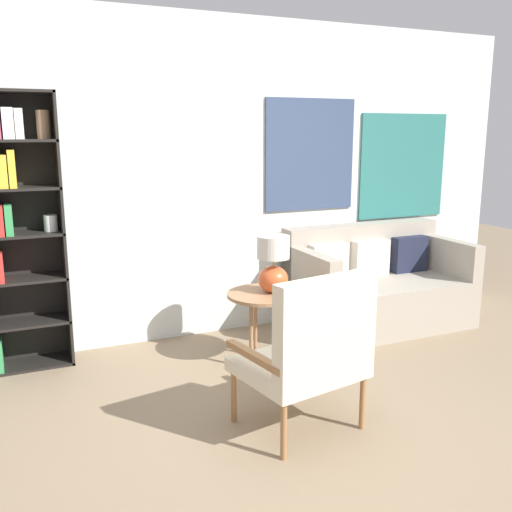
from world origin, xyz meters
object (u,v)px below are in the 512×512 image
at_px(armchair, 312,347).
at_px(side_table, 265,300).
at_px(table_lamp, 273,263).
at_px(couch, 376,288).

bearing_deg(armchair, side_table, 79.29).
xyz_separation_m(armchair, table_lamp, (0.28, 1.10, 0.23)).
bearing_deg(side_table, table_lamp, -4.13).
bearing_deg(side_table, couch, 16.71).
bearing_deg(couch, table_lamp, -162.21).
relative_size(armchair, table_lamp, 2.25).
bearing_deg(table_lamp, couch, 17.79).
height_order(armchair, table_lamp, table_lamp).
xyz_separation_m(armchair, side_table, (0.21, 1.10, -0.04)).
xyz_separation_m(armchair, couch, (1.52, 1.50, -0.20)).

